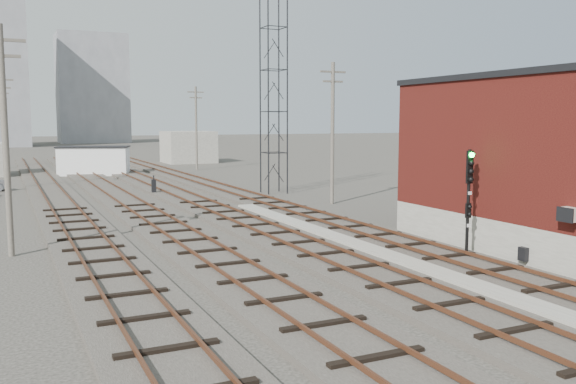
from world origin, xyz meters
TOP-DOWN VIEW (x-y plane):
  - ground at (0.00, 60.00)m, footprint 320.00×320.00m
  - track_right at (2.50, 39.00)m, footprint 3.20×90.00m
  - track_mid_right at (-1.50, 39.00)m, footprint 3.20×90.00m
  - track_mid_left at (-5.50, 39.00)m, footprint 3.20×90.00m
  - track_left at (-9.50, 39.00)m, footprint 3.20×90.00m
  - platform_curb at (0.50, 14.00)m, footprint 0.90×28.00m
  - brick_building at (7.50, 12.00)m, footprint 6.54×12.20m
  - lattice_tower at (5.50, 35.00)m, footprint 1.60×1.60m
  - utility_pole_left_a at (-12.50, 20.00)m, footprint 1.80×0.24m
  - utility_pole_left_b at (-12.50, 45.00)m, footprint 1.80×0.24m
  - utility_pole_left_c at (-12.50, 70.00)m, footprint 1.80×0.24m
  - utility_pole_right_a at (6.50, 28.00)m, footprint 1.80×0.24m
  - utility_pole_right_b at (6.50, 58.00)m, footprint 1.80×0.24m
  - apartment_right at (8.00, 150.00)m, footprint 16.00×12.00m
  - shed_right at (9.00, 70.00)m, footprint 6.00×6.00m
  - signal_mast at (3.70, 12.17)m, footprint 0.40×0.42m
  - switch_stand at (-2.84, 37.60)m, footprint 0.33×0.33m
  - site_trailer at (-4.47, 56.44)m, footprint 7.36×4.98m

SIDE VIEW (x-z plane):
  - ground at x=0.00m, z-range 0.00..0.00m
  - track_right at x=2.50m, z-range -0.09..0.30m
  - track_mid_right at x=-1.50m, z-range -0.09..0.30m
  - track_mid_left at x=-5.50m, z-range -0.09..0.30m
  - track_left at x=-9.50m, z-range -0.09..0.30m
  - platform_curb at x=0.50m, z-range 0.00..0.26m
  - switch_stand at x=-2.84m, z-range -0.04..1.29m
  - site_trailer at x=-4.47m, z-range 0.01..2.86m
  - shed_right at x=9.00m, z-range 0.00..4.00m
  - signal_mast at x=3.70m, z-range 0.40..4.64m
  - brick_building at x=7.50m, z-range 0.02..7.24m
  - utility_pole_left_a at x=-12.50m, z-range 0.30..9.30m
  - utility_pole_left_b at x=-12.50m, z-range 0.30..9.30m
  - utility_pole_left_c at x=-12.50m, z-range 0.30..9.30m
  - utility_pole_right_a at x=6.50m, z-range 0.30..9.30m
  - utility_pole_right_b at x=6.50m, z-range 0.30..9.30m
  - lattice_tower at x=5.50m, z-range 0.00..15.00m
  - apartment_right at x=8.00m, z-range 0.00..26.00m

